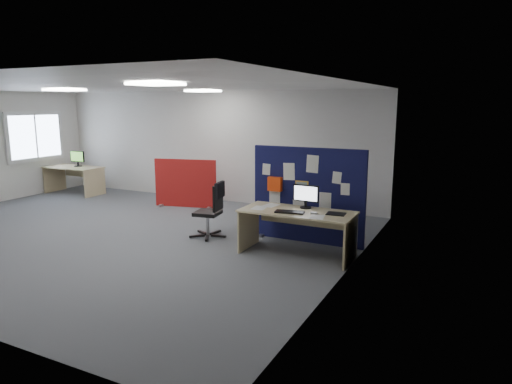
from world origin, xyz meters
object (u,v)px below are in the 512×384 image
at_px(red_divider, 185,184).
at_px(second_desk, 75,173).
at_px(monitor_main, 306,195).
at_px(monitor_second, 77,158).
at_px(main_desk, 298,221).
at_px(navy_divider, 307,195).
at_px(office_chair, 213,207).

distance_m(red_divider, second_desk, 3.64).
distance_m(monitor_main, second_desk, 7.56).
relative_size(monitor_main, monitor_second, 0.94).
height_order(main_desk, monitor_main, monitor_main).
relative_size(monitor_main, red_divider, 0.30).
bearing_deg(red_divider, navy_divider, -34.35).
bearing_deg(office_chair, monitor_main, -8.78).
height_order(red_divider, second_desk, red_divider).
xyz_separation_m(second_desk, office_chair, (5.55, -1.90, 0.03)).
bearing_deg(main_desk, second_desk, 164.02).
distance_m(navy_divider, monitor_second, 7.22).
bearing_deg(office_chair, red_divider, 126.42).
height_order(main_desk, monitor_second, monitor_second).
bearing_deg(office_chair, second_desk, 151.80).
relative_size(navy_divider, second_desk, 1.29).
height_order(navy_divider, monitor_second, navy_divider).
bearing_deg(monitor_second, red_divider, -3.90).
xyz_separation_m(red_divider, second_desk, (-3.64, 0.04, -0.00)).
bearing_deg(monitor_second, navy_divider, -13.70).
relative_size(main_desk, red_divider, 1.22).
xyz_separation_m(monitor_main, monitor_second, (-7.24, 1.95, 0.02)).
relative_size(navy_divider, monitor_second, 4.39).
relative_size(navy_divider, office_chair, 1.99).
height_order(monitor_main, red_divider, red_divider).
height_order(red_divider, monitor_second, monitor_second).
distance_m(monitor_main, monitor_second, 7.50).
relative_size(monitor_main, office_chair, 0.43).
xyz_separation_m(red_divider, monitor_second, (-3.58, 0.11, 0.41)).
distance_m(red_divider, monitor_second, 3.60).
xyz_separation_m(navy_divider, main_desk, (0.12, -0.70, -0.27)).
relative_size(red_divider, second_desk, 0.94).
height_order(navy_divider, red_divider, navy_divider).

